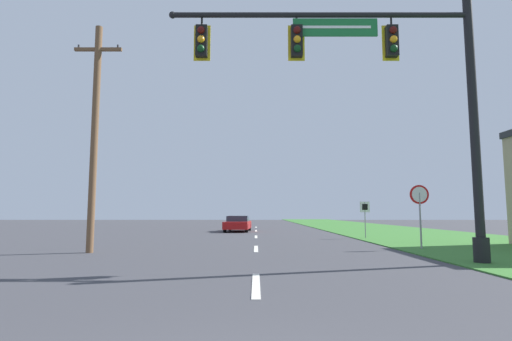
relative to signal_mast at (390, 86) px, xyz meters
name	(u,v)px	position (x,y,z in m)	size (l,w,h in m)	color
grass_verge_right	(387,231)	(6.55, 20.72, -5.16)	(10.00, 110.00, 0.04)	#38752D
road_center_line	(256,237)	(-3.95, 12.72, -5.17)	(0.16, 34.80, 0.01)	silver
signal_mast	(390,86)	(0.00, 0.00, 0.00)	(9.25, 0.47, 8.23)	black
car_ahead	(238,224)	(-5.36, 19.72, -4.57)	(2.05, 4.78, 1.19)	black
stop_sign	(420,202)	(2.55, 4.42, -3.31)	(0.76, 0.07, 2.50)	gray
route_sign_post	(365,211)	(2.21, 11.17, -3.65)	(0.55, 0.06, 2.03)	gray
utility_pole_near	(95,132)	(-9.99, 3.19, -0.75)	(1.80, 0.26, 8.55)	brown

